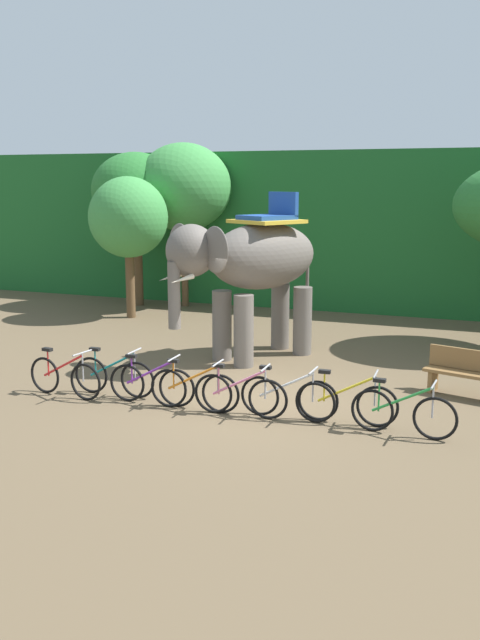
{
  "coord_description": "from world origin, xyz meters",
  "views": [
    {
      "loc": [
        4.28,
        -11.85,
        4.02
      ],
      "look_at": [
        -0.64,
        1.0,
        1.3
      ],
      "focal_mm": 39.55,
      "sensor_mm": 36.0,
      "label": 1
    }
  ],
  "objects_px": {
    "tree_center_right": "(128,218)",
    "bike_yellow": "(347,402)",
    "elephant": "(252,264)",
    "tree_far_left": "(184,188)",
    "tree_center_left": "(136,191)",
    "bike_teal": "(114,376)",
    "bike_red": "(65,377)",
    "bike_pink": "(240,395)",
    "bike_orange": "(194,389)",
    "wooden_bench": "(465,371)",
    "bike_green": "(403,413)",
    "bike_white": "(287,397)",
    "bike_purple": "(152,384)"
  },
  "relations": [
    {
      "from": "bike_green",
      "to": "tree_center_right",
      "type": "bearing_deg",
      "value": 141.38
    },
    {
      "from": "elephant",
      "to": "bike_yellow",
      "type": "xyz_separation_m",
      "value": [
        3.0,
        -3.56,
        -1.82
      ]
    },
    {
      "from": "bike_red",
      "to": "wooden_bench",
      "type": "relative_size",
      "value": 1.1
    },
    {
      "from": "bike_white",
      "to": "tree_center_right",
      "type": "bearing_deg",
      "value": 134.85
    },
    {
      "from": "tree_center_right",
      "to": "bike_orange",
      "type": "distance_m",
      "value": 9.41
    },
    {
      "from": "bike_orange",
      "to": "bike_white",
      "type": "relative_size",
      "value": 1.0
    },
    {
      "from": "bike_red",
      "to": "bike_yellow",
      "type": "xyz_separation_m",
      "value": [
        5.33,
        0.41,
        0.0
      ]
    },
    {
      "from": "bike_yellow",
      "to": "bike_purple",
      "type": "bearing_deg",
      "value": -176.41
    },
    {
      "from": "tree_center_left",
      "to": "wooden_bench",
      "type": "height_order",
      "value": "tree_center_left"
    },
    {
      "from": "tree_center_left",
      "to": "bike_purple",
      "type": "xyz_separation_m",
      "value": [
        5.39,
        -9.24,
        -3.31
      ]
    },
    {
      "from": "bike_purple",
      "to": "wooden_bench",
      "type": "xyz_separation_m",
      "value": [
        5.32,
        2.58,
        0.09
      ]
    },
    {
      "from": "tree_center_left",
      "to": "tree_center_right",
      "type": "xyz_separation_m",
      "value": [
        0.86,
        -2.01,
        -0.74
      ]
    },
    {
      "from": "tree_center_right",
      "to": "bike_yellow",
      "type": "relative_size",
      "value": 2.43
    },
    {
      "from": "bike_red",
      "to": "tree_far_left",
      "type": "bearing_deg",
      "value": 102.21
    },
    {
      "from": "tree_center_right",
      "to": "bike_white",
      "type": "height_order",
      "value": "tree_center_right"
    },
    {
      "from": "bike_white",
      "to": "bike_yellow",
      "type": "bearing_deg",
      "value": 6.97
    },
    {
      "from": "tree_far_left",
      "to": "elephant",
      "type": "distance_m",
      "value": 7.51
    },
    {
      "from": "bike_teal",
      "to": "bike_yellow",
      "type": "xyz_separation_m",
      "value": [
        4.49,
        0.01,
        0.0
      ]
    },
    {
      "from": "tree_center_left",
      "to": "bike_pink",
      "type": "xyz_separation_m",
      "value": [
        7.15,
        -9.29,
        -3.31
      ]
    },
    {
      "from": "bike_white",
      "to": "bike_yellow",
      "type": "relative_size",
      "value": 1.0
    },
    {
      "from": "bike_red",
      "to": "bike_yellow",
      "type": "bearing_deg",
      "value": 4.35
    },
    {
      "from": "bike_yellow",
      "to": "bike_green",
      "type": "relative_size",
      "value": 1.0
    },
    {
      "from": "bike_orange",
      "to": "tree_center_left",
      "type": "bearing_deg",
      "value": 124.04
    },
    {
      "from": "bike_orange",
      "to": "bike_white",
      "type": "bearing_deg",
      "value": 4.68
    },
    {
      "from": "bike_purple",
      "to": "bike_green",
      "type": "height_order",
      "value": "same"
    },
    {
      "from": "bike_pink",
      "to": "elephant",
      "type": "bearing_deg",
      "value": 107.13
    },
    {
      "from": "wooden_bench",
      "to": "bike_purple",
      "type": "bearing_deg",
      "value": -154.11
    },
    {
      "from": "bike_teal",
      "to": "bike_white",
      "type": "height_order",
      "value": "same"
    },
    {
      "from": "wooden_bench",
      "to": "tree_far_left",
      "type": "bearing_deg",
      "value": 142.58
    },
    {
      "from": "tree_far_left",
      "to": "bike_yellow",
      "type": "xyz_separation_m",
      "value": [
        7.45,
        -9.39,
        -3.43
      ]
    },
    {
      "from": "bike_green",
      "to": "bike_red",
      "type": "bearing_deg",
      "value": -178.47
    },
    {
      "from": "tree_center_right",
      "to": "bike_yellow",
      "type": "height_order",
      "value": "tree_center_right"
    },
    {
      "from": "tree_center_right",
      "to": "bike_yellow",
      "type": "distance_m",
      "value": 11.02
    },
    {
      "from": "bike_teal",
      "to": "bike_white",
      "type": "xyz_separation_m",
      "value": [
        3.48,
        -0.12,
        0.0
      ]
    },
    {
      "from": "elephant",
      "to": "bike_yellow",
      "type": "height_order",
      "value": "elephant"
    },
    {
      "from": "tree_center_right",
      "to": "bike_green",
      "type": "distance_m",
      "value": 11.88
    },
    {
      "from": "tree_center_left",
      "to": "bike_teal",
      "type": "xyz_separation_m",
      "value": [
        4.47,
        -9.02,
        -3.31
      ]
    },
    {
      "from": "bike_red",
      "to": "bike_orange",
      "type": "height_order",
      "value": "same"
    },
    {
      "from": "bike_red",
      "to": "wooden_bench",
      "type": "bearing_deg",
      "value": 21.34
    },
    {
      "from": "bike_red",
      "to": "bike_green",
      "type": "bearing_deg",
      "value": 1.53
    },
    {
      "from": "bike_yellow",
      "to": "wooden_bench",
      "type": "xyz_separation_m",
      "value": [
        1.75,
        2.36,
        0.09
      ]
    },
    {
      "from": "bike_teal",
      "to": "bike_yellow",
      "type": "bearing_deg",
      "value": 0.08
    },
    {
      "from": "bike_teal",
      "to": "bike_purple",
      "type": "height_order",
      "value": "same"
    },
    {
      "from": "tree_center_right",
      "to": "elephant",
      "type": "bearing_deg",
      "value": -34.0
    },
    {
      "from": "bike_white",
      "to": "bike_green",
      "type": "xyz_separation_m",
      "value": [
        1.97,
        -0.11,
        0.0
      ]
    },
    {
      "from": "tree_center_right",
      "to": "elephant",
      "type": "xyz_separation_m",
      "value": [
        5.1,
        -3.44,
        -0.76
      ]
    },
    {
      "from": "tree_center_left",
      "to": "bike_white",
      "type": "relative_size",
      "value": 2.89
    },
    {
      "from": "tree_center_right",
      "to": "bike_orange",
      "type": "bearing_deg",
      "value": -53.35
    },
    {
      "from": "elephant",
      "to": "bike_orange",
      "type": "xyz_separation_m",
      "value": [
        0.3,
        -3.82,
        -1.82
      ]
    },
    {
      "from": "tree_center_right",
      "to": "bike_yellow",
      "type": "bearing_deg",
      "value": -40.82
    }
  ]
}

